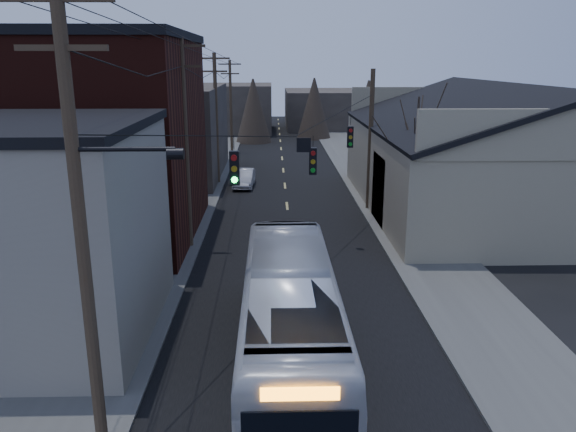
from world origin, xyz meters
name	(u,v)px	position (x,y,z in m)	size (l,w,h in m)	color
road_surface	(286,192)	(0.00, 30.00, 0.01)	(9.00, 110.00, 0.02)	black
sidewalk_left	(193,192)	(-6.50, 30.00, 0.06)	(4.00, 110.00, 0.12)	#474744
sidewalk_right	(377,191)	(6.50, 30.00, 0.06)	(4.00, 110.00, 0.12)	#474744
building_clapboard	(23,235)	(-9.00, 9.00, 3.50)	(8.00, 8.00, 7.00)	gray
building_brick	(92,142)	(-10.00, 20.00, 5.00)	(10.00, 12.00, 10.00)	black
building_left_far	(163,132)	(-9.50, 36.00, 3.50)	(9.00, 14.00, 7.00)	#332D29
warehouse	(499,166)	(13.00, 25.00, 2.70)	(16.16, 20.60, 7.73)	gray
building_far_left	(233,108)	(-6.00, 65.00, 3.00)	(10.00, 12.00, 6.00)	#332D29
building_far_right	(329,109)	(7.00, 70.00, 2.50)	(12.00, 14.00, 5.00)	#332D29
bare_tree	(415,167)	(6.50, 20.00, 3.60)	(0.40, 0.40, 7.20)	black
utility_lines	(234,132)	(-3.11, 24.14, 4.95)	(11.24, 45.28, 10.50)	#382B1E
bus	(290,316)	(-0.40, 6.75, 1.61)	(2.70, 11.56, 3.22)	silver
parked_car	(244,178)	(-3.00, 31.78, 0.65)	(1.37, 3.92, 1.29)	#B2B3BA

